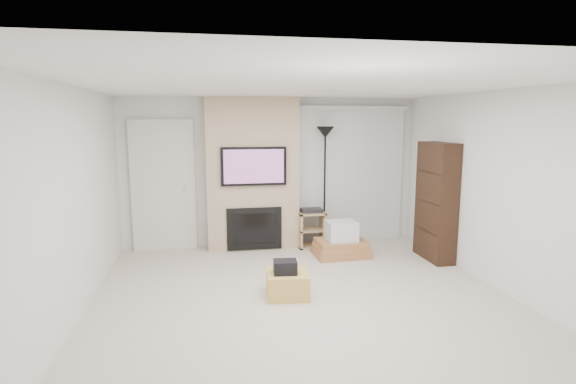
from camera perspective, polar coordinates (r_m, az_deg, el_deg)
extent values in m
cube|color=beige|center=(5.37, 2.40, -14.27)|extent=(5.00, 5.50, 0.00)
cube|color=white|center=(4.94, 2.60, 13.40)|extent=(5.00, 5.50, 0.00)
cube|color=silver|center=(7.68, -2.10, 2.55)|extent=(5.00, 0.00, 2.50)
cube|color=silver|center=(2.49, 17.10, -12.04)|extent=(5.00, 0.00, 2.50)
cube|color=silver|center=(5.08, -26.21, -1.82)|extent=(0.00, 5.50, 2.50)
cube|color=silver|center=(6.07, 26.16, -0.16)|extent=(0.00, 5.50, 2.50)
cube|color=silver|center=(5.81, 4.71, 12.71)|extent=(0.35, 0.18, 0.01)
cube|color=#D6A951|center=(5.60, -0.08, -11.59)|extent=(0.54, 0.54, 0.30)
cube|color=black|center=(5.48, -0.36, -9.50)|extent=(0.30, 0.25, 0.16)
cube|color=tan|center=(7.44, -4.54, 2.31)|extent=(1.50, 0.40, 2.50)
cube|color=black|center=(7.20, -4.37, 3.28)|extent=(1.05, 0.06, 0.62)
cube|color=#703F6D|center=(7.16, -4.34, 3.25)|extent=(0.96, 0.00, 0.54)
cube|color=black|center=(7.39, -4.29, -4.67)|extent=(0.90, 0.04, 0.70)
cube|color=black|center=(7.37, -4.27, -4.70)|extent=(0.70, 0.02, 0.50)
cube|color=silver|center=(7.62, -15.57, 0.79)|extent=(1.02, 0.08, 2.14)
cube|color=#B8B2A3|center=(7.63, -15.55, 0.47)|extent=(0.90, 0.05, 2.05)
cylinder|color=silver|center=(7.56, -13.01, 0.30)|extent=(0.07, 0.06, 0.07)
cube|color=silver|center=(7.90, 8.19, 10.49)|extent=(1.98, 0.10, 0.08)
cube|color=silver|center=(7.97, 7.97, 1.95)|extent=(1.90, 0.03, 2.29)
cylinder|color=black|center=(7.86, 4.58, -6.51)|extent=(0.30, 0.30, 0.03)
cylinder|color=black|center=(7.65, 4.67, 0.34)|extent=(0.03, 0.03, 1.89)
cone|color=black|center=(7.57, 4.76, 7.57)|extent=(0.30, 0.30, 0.19)
cube|color=tan|center=(7.58, 1.46, -4.84)|extent=(0.04, 0.38, 0.60)
cube|color=tan|center=(7.68, 4.47, -4.69)|extent=(0.04, 0.38, 0.60)
cube|color=tan|center=(7.70, 2.96, -6.82)|extent=(0.45, 0.38, 0.03)
cube|color=tan|center=(7.63, 2.97, -4.76)|extent=(0.45, 0.38, 0.03)
cube|color=tan|center=(7.56, 2.99, -2.67)|extent=(0.45, 0.38, 0.03)
cube|color=black|center=(7.55, 3.00, -2.33)|extent=(0.35, 0.25, 0.06)
cube|color=#AA7142|center=(7.24, 6.70, -7.66)|extent=(0.85, 0.66, 0.09)
cube|color=#AA7142|center=(7.22, 6.71, -7.01)|extent=(0.81, 0.62, 0.08)
cube|color=#AA7142|center=(7.20, 6.72, -6.38)|extent=(0.77, 0.57, 0.08)
cube|color=silver|center=(7.15, 6.75, -4.89)|extent=(0.47, 0.42, 0.31)
cube|color=black|center=(7.21, 18.31, -1.17)|extent=(0.30, 0.80, 1.80)
cube|color=black|center=(7.29, 17.99, -4.65)|extent=(0.26, 0.72, 0.02)
cube|color=black|center=(7.20, 18.17, -1.17)|extent=(0.26, 0.72, 0.02)
cube|color=black|center=(7.14, 18.35, 2.39)|extent=(0.26, 0.72, 0.02)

